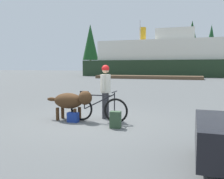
% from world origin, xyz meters
% --- Properties ---
extents(ground_plane, '(160.00, 160.00, 0.00)m').
position_xyz_m(ground_plane, '(0.00, 0.00, 0.00)').
color(ground_plane, '#595B5B').
extents(bicycle, '(1.79, 0.44, 0.91)m').
position_xyz_m(bicycle, '(0.19, 0.00, 0.39)').
color(bicycle, black).
rests_on(bicycle, ground_plane).
extents(person_cyclist, '(0.32, 0.53, 1.66)m').
position_xyz_m(person_cyclist, '(0.24, 0.55, 0.99)').
color(person_cyclist, '#333338').
rests_on(person_cyclist, ground_plane).
extents(dog, '(1.50, 0.55, 0.90)m').
position_xyz_m(dog, '(-0.62, -0.06, 0.59)').
color(dog, '#472D19').
rests_on(dog, ground_plane).
extents(backpack, '(0.29, 0.22, 0.44)m').
position_xyz_m(backpack, '(0.90, -0.52, 0.22)').
color(backpack, '#334C33').
rests_on(backpack, ground_plane).
extents(handbag_pannier, '(0.32, 0.18, 0.28)m').
position_xyz_m(handbag_pannier, '(-0.47, -0.29, 0.14)').
color(handbag_pannier, navy).
rests_on(handbag_pannier, ground_plane).
extents(dock_pier, '(13.84, 2.75, 0.40)m').
position_xyz_m(dock_pier, '(-2.85, 25.30, 0.20)').
color(dock_pier, brown).
rests_on(dock_pier, ground_plane).
extents(ferry_boat, '(24.71, 8.16, 8.21)m').
position_xyz_m(ferry_boat, '(-2.41, 34.79, 2.84)').
color(ferry_boat, '#1E331E').
rests_on(ferry_boat, ground_plane).
extents(sailboat_moored, '(6.31, 1.77, 9.08)m').
position_xyz_m(sailboat_moored, '(-5.59, 33.00, 0.53)').
color(sailboat_moored, silver).
rests_on(sailboat_moored, ground_plane).
extents(pine_tree_far_left, '(3.79, 3.79, 11.76)m').
position_xyz_m(pine_tree_far_left, '(-20.92, 47.89, 7.46)').
color(pine_tree_far_left, '#4C331E').
rests_on(pine_tree_far_left, ground_plane).
extents(pine_tree_center, '(3.88, 3.88, 11.38)m').
position_xyz_m(pine_tree_center, '(2.41, 48.85, 6.95)').
color(pine_tree_center, '#4C331E').
rests_on(pine_tree_center, ground_plane).
extents(pine_tree_mid_back, '(3.36, 3.36, 11.43)m').
position_xyz_m(pine_tree_mid_back, '(6.71, 55.77, 6.98)').
color(pine_tree_mid_back, '#4C331E').
rests_on(pine_tree_mid_back, ground_plane).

